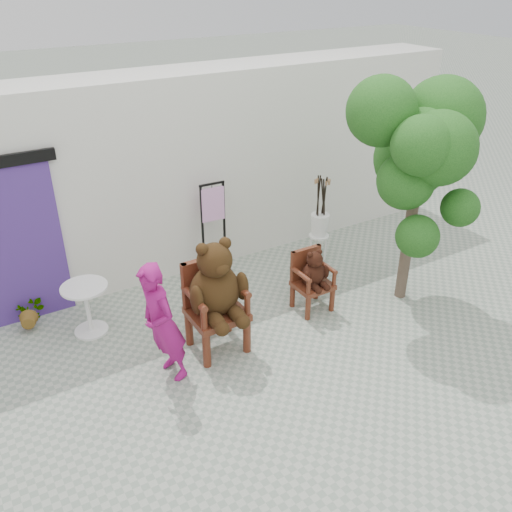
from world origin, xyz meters
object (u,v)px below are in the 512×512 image
(chair_small, at_px, (312,274))
(stool_bucket, at_px, (320,224))
(cafe_table, at_px, (87,304))
(tree, at_px, (421,146))
(display_stand, at_px, (214,240))
(person, at_px, (162,323))
(chair_big, at_px, (216,290))

(chair_small, relative_size, stool_bucket, 0.64)
(cafe_table, relative_size, tree, 0.22)
(display_stand, bearing_deg, stool_bucket, -13.22)
(stool_bucket, relative_size, tree, 0.46)
(cafe_table, bearing_deg, person, -69.37)
(cafe_table, distance_m, display_stand, 2.20)
(chair_big, relative_size, cafe_table, 2.17)
(stool_bucket, distance_m, tree, 2.28)
(chair_big, bearing_deg, stool_bucket, 25.94)
(chair_small, height_order, display_stand, display_stand)
(chair_big, distance_m, chair_small, 1.59)
(chair_small, distance_m, cafe_table, 3.04)
(tree, bearing_deg, person, 177.84)
(chair_big, height_order, stool_bucket, chair_big)
(chair_big, xyz_separation_m, stool_bucket, (2.49, 1.21, -0.21))
(chair_small, relative_size, person, 0.60)
(chair_small, height_order, tree, tree)
(person, distance_m, tree, 3.92)
(person, bearing_deg, tree, 77.49)
(person, height_order, stool_bucket, person)
(chair_small, bearing_deg, display_stand, 114.50)
(chair_big, height_order, chair_small, chair_big)
(cafe_table, height_order, tree, tree)
(chair_small, bearing_deg, tree, -19.52)
(stool_bucket, xyz_separation_m, tree, (0.34, -1.54, 1.65))
(person, xyz_separation_m, tree, (3.61, -0.14, 1.52))
(person, xyz_separation_m, cafe_table, (-0.51, 1.37, -0.33))
(cafe_table, bearing_deg, stool_bucket, 0.63)
(person, bearing_deg, stool_bucket, 102.92)
(display_stand, bearing_deg, chair_small, -62.43)
(person, distance_m, stool_bucket, 3.57)
(chair_small, relative_size, cafe_table, 1.32)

